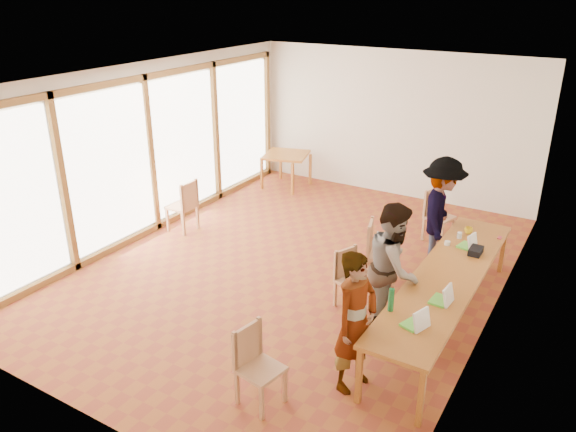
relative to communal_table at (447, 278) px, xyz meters
The scene contains 25 objects.
ground 2.63m from the communal_table, behind, with size 8.00×8.00×0.00m, color brown.
wall_back 5.13m from the communal_table, 119.56° to the left, with size 6.00×0.10×3.00m, color beige.
wall_front 4.45m from the communal_table, 124.84° to the right, with size 6.00×0.10×3.00m, color beige.
wall_right 1.03m from the communal_table, 39.22° to the left, with size 0.10×8.00×3.00m, color beige.
window_wall 5.53m from the communal_table, behind, with size 0.10×8.00×3.00m, color white.
ceiling 3.43m from the communal_table, behind, with size 6.00×8.00×0.04m, color white.
communal_table is the anchor object (origin of this frame).
side_table 5.85m from the communal_table, 141.91° to the left, with size 0.90×0.90×0.75m.
chair_near 2.81m from the communal_table, 118.33° to the right, with size 0.49×0.49×0.48m.
chair_mid 1.32m from the communal_table, behind, with size 0.52×0.52×0.45m.
chair_far 1.37m from the communal_table, 153.66° to the left, with size 0.57×0.57×0.52m.
chair_empty 2.77m from the communal_table, 110.24° to the left, with size 0.52×0.52×0.49m.
chair_spare 4.93m from the communal_table, behind, with size 0.45×0.45×0.51m.
person_near 1.78m from the communal_table, 106.86° to the right, with size 0.60×0.40×1.65m, color gray.
person_mid 0.73m from the communal_table, 145.60° to the right, with size 0.85×0.66×1.75m, color gray.
person_far 1.72m from the communal_table, 110.23° to the left, with size 1.17×0.67×1.80m, color gray.
laptop_near 1.34m from the communal_table, 87.76° to the right, with size 0.30×0.32×0.23m.
laptop_mid 0.71m from the communal_table, 77.83° to the right, with size 0.25×0.28×0.22m.
laptop_far 0.96m from the communal_table, 88.93° to the left, with size 0.26×0.29×0.21m.
yellow_mug 1.43m from the communal_table, 94.37° to the left, with size 0.12×0.12×0.10m, color gold.
green_bottle 1.23m from the communal_table, 105.32° to the right, with size 0.07×0.07×0.28m, color #196733.
clear_glass 1.21m from the communal_table, 98.59° to the left, with size 0.07×0.07×0.09m, color silver.
condiment_cup 0.92m from the communal_table, 106.75° to the left, with size 0.08×0.08×0.06m, color white.
pink_phone 1.53m from the communal_table, 77.60° to the left, with size 0.05×0.10×0.01m, color #C32C42.
black_pouch 0.82m from the communal_table, 79.19° to the left, with size 0.16×0.26×0.09m, color black.
Camera 1 is at (4.01, -6.89, 4.23)m, focal length 35.00 mm.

